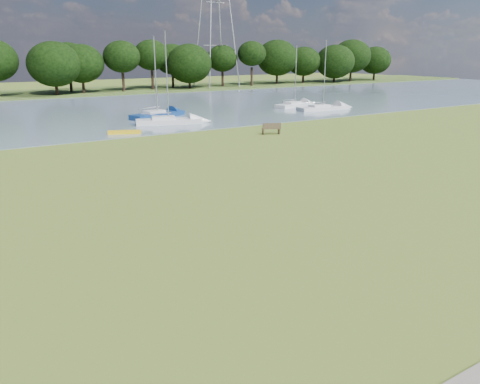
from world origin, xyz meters
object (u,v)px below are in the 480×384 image
riverbank_bench (271,129)px  sailboat_6 (294,104)px  kayak (124,132)px  sailboat_5 (168,119)px  sailboat_3 (157,113)px  sailboat_2 (323,107)px

riverbank_bench → sailboat_6: bearing=66.6°
kayak → sailboat_5: bearing=52.0°
sailboat_5 → riverbank_bench: bearing=-43.9°
riverbank_bench → sailboat_5: (-5.57, 10.55, 0.00)m
kayak → sailboat_5: size_ratio=0.32×
sailboat_3 → sailboat_6: 19.80m
riverbank_bench → sailboat_6: size_ratio=0.22×
sailboat_6 → sailboat_3: bearing=166.9°
kayak → sailboat_6: (26.52, 8.79, 0.28)m
sailboat_6 → kayak: bearing=-174.9°
sailboat_2 → kayak: bearing=-165.3°
sailboat_3 → sailboat_5: (-0.95, -5.28, -0.01)m
sailboat_5 → sailboat_6: 21.43m
sailboat_5 → kayak: bearing=-130.9°
sailboat_5 → sailboat_6: (20.75, 5.35, -0.05)m
kayak → sailboat_6: size_ratio=0.37×
kayak → sailboat_2: bearing=29.7°
sailboat_2 → sailboat_6: bearing=106.2°
sailboat_2 → sailboat_5: 21.59m
sailboat_2 → sailboat_5: bearing=-172.1°
kayak → sailboat_6: bearing=39.5°
riverbank_bench → sailboat_6: sailboat_6 is taller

